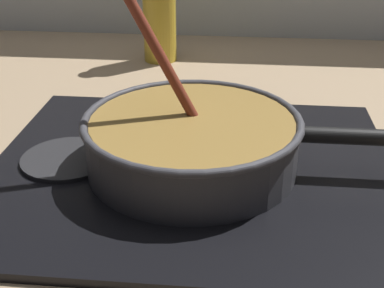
# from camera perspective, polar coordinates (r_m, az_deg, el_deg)

# --- Properties ---
(ground) EXTENTS (2.40, 1.60, 0.04)m
(ground) POSITION_cam_1_polar(r_m,az_deg,el_deg) (0.71, -5.89, -6.92)
(ground) COLOR #9E8466
(hob_plate) EXTENTS (0.56, 0.48, 0.01)m
(hob_plate) POSITION_cam_1_polar(r_m,az_deg,el_deg) (0.74, 0.00, -2.85)
(hob_plate) COLOR black
(hob_plate) RESTS_ON ground
(burner_ring) EXTENTS (0.20, 0.20, 0.01)m
(burner_ring) POSITION_cam_1_polar(r_m,az_deg,el_deg) (0.74, 0.00, -2.17)
(burner_ring) COLOR #592D0C
(burner_ring) RESTS_ON hob_plate
(spare_burner) EXTENTS (0.13, 0.13, 0.01)m
(spare_burner) POSITION_cam_1_polar(r_m,az_deg,el_deg) (0.77, -13.24, -1.54)
(spare_burner) COLOR #262628
(spare_burner) RESTS_ON hob_plate
(cooking_pan) EXTENTS (0.47, 0.30, 0.31)m
(cooking_pan) POSITION_cam_1_polar(r_m,az_deg,el_deg) (0.72, 0.12, 0.39)
(cooking_pan) COLOR #38383D
(cooking_pan) RESTS_ON hob_plate
(sauce_bottle) EXTENTS (0.07, 0.07, 0.28)m
(sauce_bottle) POSITION_cam_1_polar(r_m,az_deg,el_deg) (1.19, -3.53, 14.58)
(sauce_bottle) COLOR gold
(sauce_bottle) RESTS_ON ground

